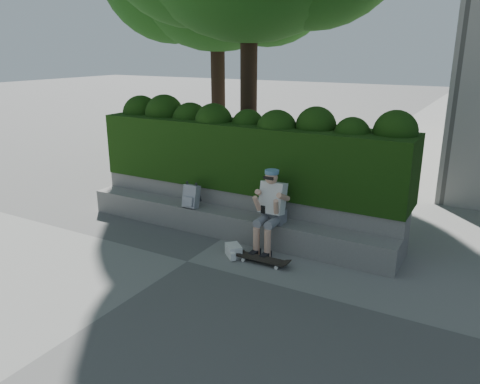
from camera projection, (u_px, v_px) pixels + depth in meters
The scene contains 8 objects.
ground at pixel (187, 261), 7.44m from camera, with size 80.00×80.00×0.00m, color slate.
bench_ledge at pixel (228, 224), 8.41m from camera, with size 6.00×0.45×0.45m, color gray.
planter_wall at pixel (241, 208), 8.76m from camera, with size 6.00×0.50×0.75m, color gray.
hedge at pixel (247, 155), 8.66m from camera, with size 6.00×1.00×1.20m, color black.
person at pixel (271, 207), 7.66m from camera, with size 0.40×0.76×1.38m.
skateboard at pixel (262, 259), 7.35m from camera, with size 0.82×0.22×0.09m.
backpack_plaid at pixel (191, 196), 8.53m from camera, with size 0.28×0.15×0.42m, color silver.
backpack_ground at pixel (234, 250), 7.60m from camera, with size 0.30×0.21×0.19m, color white.
Camera 1 is at (4.08, -5.48, 3.25)m, focal length 35.00 mm.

